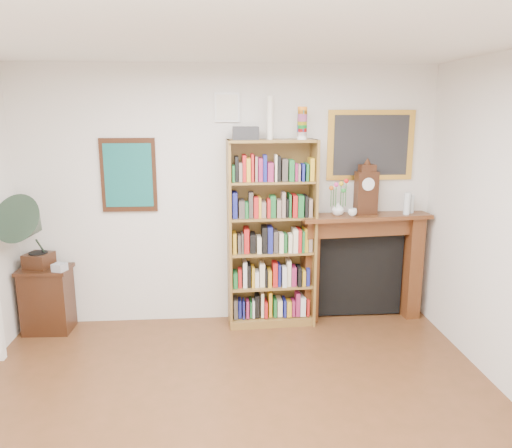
# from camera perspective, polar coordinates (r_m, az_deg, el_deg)

# --- Properties ---
(room) EXTENTS (4.51, 5.01, 2.81)m
(room) POSITION_cam_1_polar(r_m,az_deg,el_deg) (3.01, -2.05, -4.95)
(room) COLOR #4F3018
(room) RESTS_ON ground
(teal_poster) EXTENTS (0.58, 0.04, 0.78)m
(teal_poster) POSITION_cam_1_polar(r_m,az_deg,el_deg) (5.46, -14.36, 5.42)
(teal_poster) COLOR black
(teal_poster) RESTS_ON back_wall
(small_picture) EXTENTS (0.26, 0.04, 0.30)m
(small_picture) POSITION_cam_1_polar(r_m,az_deg,el_deg) (5.34, -3.33, 13.17)
(small_picture) COLOR white
(small_picture) RESTS_ON back_wall
(gilt_painting) EXTENTS (0.95, 0.04, 0.75)m
(gilt_painting) POSITION_cam_1_polar(r_m,az_deg,el_deg) (5.61, 12.97, 8.76)
(gilt_painting) COLOR gold
(gilt_painting) RESTS_ON back_wall
(bookshelf) EXTENTS (0.95, 0.38, 2.33)m
(bookshelf) POSITION_cam_1_polar(r_m,az_deg,el_deg) (5.34, 1.77, 0.03)
(bookshelf) COLOR brown
(bookshelf) RESTS_ON floor
(side_cabinet) EXTENTS (0.53, 0.40, 0.71)m
(side_cabinet) POSITION_cam_1_polar(r_m,az_deg,el_deg) (5.81, -22.72, -7.97)
(side_cabinet) COLOR black
(side_cabinet) RESTS_ON floor
(fireplace) EXTENTS (1.47, 0.48, 1.21)m
(fireplace) POSITION_cam_1_polar(r_m,az_deg,el_deg) (5.72, 11.94, -3.66)
(fireplace) COLOR #4F2512
(fireplace) RESTS_ON floor
(gramophone) EXTENTS (0.65, 0.73, 0.82)m
(gramophone) POSITION_cam_1_polar(r_m,az_deg,el_deg) (5.50, -24.38, -0.38)
(gramophone) COLOR black
(gramophone) RESTS_ON side_cabinet
(cd_stack) EXTENTS (0.16, 0.16, 0.08)m
(cd_stack) POSITION_cam_1_polar(r_m,az_deg,el_deg) (5.52, -21.54, -4.62)
(cd_stack) COLOR silver
(cd_stack) RESTS_ON side_cabinet
(mantel_clock) EXTENTS (0.25, 0.16, 0.54)m
(mantel_clock) POSITION_cam_1_polar(r_m,az_deg,el_deg) (5.51, 12.48, 3.75)
(mantel_clock) COLOR black
(mantel_clock) RESTS_ON fireplace
(flower_vase) EXTENTS (0.18, 0.18, 0.14)m
(flower_vase) POSITION_cam_1_polar(r_m,az_deg,el_deg) (5.45, 9.34, 1.76)
(flower_vase) COLOR silver
(flower_vase) RESTS_ON fireplace
(teacup) EXTENTS (0.10, 0.10, 0.08)m
(teacup) POSITION_cam_1_polar(r_m,az_deg,el_deg) (5.44, 10.96, 1.33)
(teacup) COLOR silver
(teacup) RESTS_ON fireplace
(bottle_left) EXTENTS (0.07, 0.07, 0.24)m
(bottle_left) POSITION_cam_1_polar(r_m,az_deg,el_deg) (5.65, 16.87, 2.26)
(bottle_left) COLOR silver
(bottle_left) RESTS_ON fireplace
(bottle_right) EXTENTS (0.06, 0.06, 0.20)m
(bottle_right) POSITION_cam_1_polar(r_m,az_deg,el_deg) (5.75, 17.33, 2.21)
(bottle_right) COLOR silver
(bottle_right) RESTS_ON fireplace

